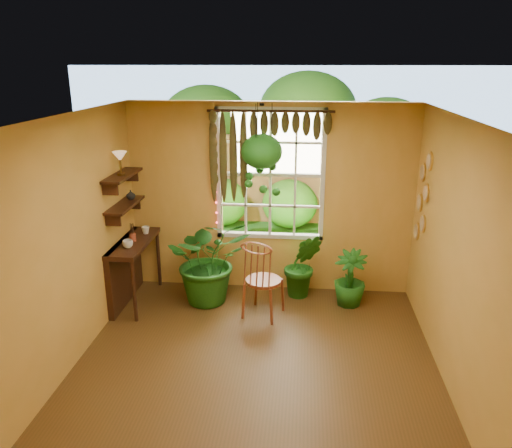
{
  "coord_description": "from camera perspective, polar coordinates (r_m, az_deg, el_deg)",
  "views": [
    {
      "loc": [
        0.48,
        -4.53,
        3.21
      ],
      "look_at": [
        -0.09,
        1.15,
        1.34
      ],
      "focal_mm": 35.0,
      "sensor_mm": 36.0,
      "label": 1
    }
  ],
  "objects": [
    {
      "name": "floor",
      "position": [
        5.57,
        -0.27,
        -17.04
      ],
      "size": [
        4.5,
        4.5,
        0.0
      ],
      "primitive_type": "plane",
      "color": "#503316",
      "rests_on": "ground"
    },
    {
      "name": "ceiling",
      "position": [
        4.58,
        -0.32,
        11.74
      ],
      "size": [
        4.5,
        4.5,
        0.0
      ],
      "primitive_type": "plane",
      "rotation": [
        3.14,
        0.0,
        0.0
      ],
      "color": "white",
      "rests_on": "wall_back"
    },
    {
      "name": "wall_back",
      "position": [
        7.05,
        1.61,
        2.82
      ],
      "size": [
        4.0,
        0.0,
        4.0
      ],
      "primitive_type": "plane",
      "rotation": [
        1.57,
        0.0,
        0.0
      ],
      "color": "gold",
      "rests_on": "floor"
    },
    {
      "name": "wall_left",
      "position": [
        5.49,
        -21.58,
        -3.01
      ],
      "size": [
        0.0,
        4.5,
        4.5
      ],
      "primitive_type": "plane",
      "rotation": [
        1.57,
        0.0,
        1.57
      ],
      "color": "gold",
      "rests_on": "floor"
    },
    {
      "name": "wall_right",
      "position": [
        5.13,
        22.61,
        -4.61
      ],
      "size": [
        0.0,
        4.5,
        4.5
      ],
      "primitive_type": "plane",
      "rotation": [
        1.57,
        0.0,
        -1.57
      ],
      "color": "gold",
      "rests_on": "floor"
    },
    {
      "name": "window",
      "position": [
        6.99,
        1.65,
        5.66
      ],
      "size": [
        1.52,
        0.1,
        1.86
      ],
      "color": "silver",
      "rests_on": "wall_back"
    },
    {
      "name": "valance_vine",
      "position": [
        6.78,
        0.9,
        10.22
      ],
      "size": [
        1.7,
        0.12,
        1.1
      ],
      "color": "#341A0E",
      "rests_on": "window"
    },
    {
      "name": "string_lights",
      "position": [
        6.99,
        -4.66,
        6.02
      ],
      "size": [
        0.03,
        0.03,
        1.54
      ],
      "primitive_type": null,
      "color": "#FF2633",
      "rests_on": "window"
    },
    {
      "name": "wall_plates",
      "position": [
        6.7,
        18.48,
        2.85
      ],
      "size": [
        0.04,
        0.32,
        1.1
      ],
      "primitive_type": null,
      "color": "#F9E7CB",
      "rests_on": "wall_right"
    },
    {
      "name": "counter_ledge",
      "position": [
        7.09,
        -14.47,
        -4.48
      ],
      "size": [
        0.4,
        1.2,
        0.9
      ],
      "color": "#341A0E",
      "rests_on": "floor"
    },
    {
      "name": "shelf_lower",
      "position": [
        6.81,
        -14.75,
        2.11
      ],
      "size": [
        0.25,
        0.9,
        0.04
      ],
      "primitive_type": "cube",
      "color": "#341A0E",
      "rests_on": "wall_left"
    },
    {
      "name": "shelf_upper",
      "position": [
        6.71,
        -15.02,
        5.39
      ],
      "size": [
        0.25,
        0.9,
        0.04
      ],
      "primitive_type": "cube",
      "color": "#341A0E",
      "rests_on": "wall_left"
    },
    {
      "name": "backyard",
      "position": [
        11.57,
        4.48,
        8.5
      ],
      "size": [
        14.0,
        10.0,
        12.0
      ],
      "color": "#1F5A19",
      "rests_on": "ground"
    },
    {
      "name": "windsor_chair",
      "position": [
        6.56,
        0.72,
        -7.62
      ],
      "size": [
        0.59,
        0.61,
        1.25
      ],
      "rotation": [
        0.0,
        0.0,
        -0.33
      ],
      "color": "brown",
      "rests_on": "floor"
    },
    {
      "name": "potted_plant_left",
      "position": [
        6.88,
        -5.37,
        -4.06
      ],
      "size": [
        1.36,
        1.27,
        1.24
      ],
      "primitive_type": "imported",
      "rotation": [
        0.0,
        0.0,
        0.32
      ],
      "color": "#134813",
      "rests_on": "floor"
    },
    {
      "name": "potted_plant_mid",
      "position": [
        7.07,
        5.35,
        -4.7
      ],
      "size": [
        0.55,
        0.45,
        0.95
      ],
      "primitive_type": "imported",
      "rotation": [
        0.0,
        0.0,
        0.06
      ],
      "color": "#134813",
      "rests_on": "floor"
    },
    {
      "name": "potted_plant_right",
      "position": [
        6.96,
        10.67,
        -6.11
      ],
      "size": [
        0.55,
        0.55,
        0.78
      ],
      "primitive_type": "imported",
      "rotation": [
        0.0,
        0.0,
        -0.3
      ],
      "color": "#134813",
      "rests_on": "floor"
    },
    {
      "name": "hanging_basket",
      "position": [
        6.64,
        0.65,
        7.64
      ],
      "size": [
        0.55,
        0.55,
        1.23
      ],
      "color": "black",
      "rests_on": "ceiling"
    },
    {
      "name": "cup_a",
      "position": [
        6.68,
        -14.44,
        -2.22
      ],
      "size": [
        0.17,
        0.17,
        0.1
      ],
      "primitive_type": "imported",
      "rotation": [
        0.0,
        0.0,
        0.31
      ],
      "color": "silver",
      "rests_on": "counter_ledge"
    },
    {
      "name": "cup_b",
      "position": [
        7.16,
        -12.5,
        -0.7
      ],
      "size": [
        0.13,
        0.13,
        0.1
      ],
      "primitive_type": "imported",
      "rotation": [
        0.0,
        0.0,
        -0.23
      ],
      "color": "beige",
      "rests_on": "counter_ledge"
    },
    {
      "name": "brush_jar",
      "position": [
        6.88,
        -13.96,
        -0.94
      ],
      "size": [
        0.09,
        0.09,
        0.32
      ],
      "color": "brown",
      "rests_on": "counter_ledge"
    },
    {
      "name": "shelf_vase",
      "position": [
        7.0,
        -14.13,
        3.28
      ],
      "size": [
        0.16,
        0.16,
        0.13
      ],
      "primitive_type": "imported",
      "rotation": [
        0.0,
        0.0,
        0.4
      ],
      "color": "#B2AD99",
      "rests_on": "shelf_lower"
    },
    {
      "name": "tiffany_lamp",
      "position": [
        6.59,
        -15.3,
        7.3
      ],
      "size": [
        0.18,
        0.18,
        0.31
      ],
      "color": "#543A18",
      "rests_on": "shelf_upper"
    }
  ]
}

